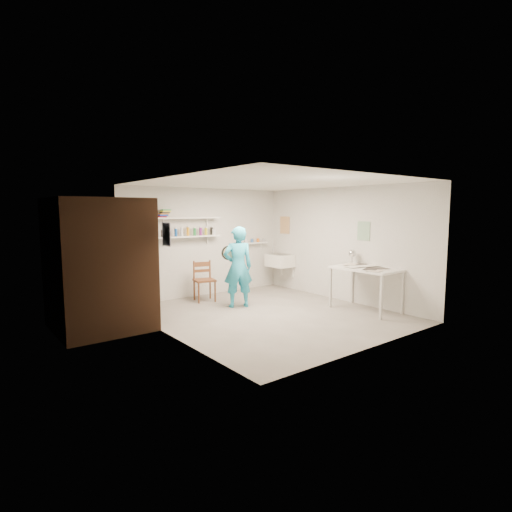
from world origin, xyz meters
TOP-DOWN VIEW (x-y plane):
  - floor at (0.00, 0.00)m, footprint 4.00×4.50m
  - ceiling at (0.00, 0.00)m, footprint 4.00×4.50m
  - wall_back at (0.00, 2.26)m, footprint 4.00×0.02m
  - wall_front at (0.00, -2.26)m, footprint 4.00×0.02m
  - wall_left at (-2.01, 0.00)m, footprint 0.02×4.50m
  - wall_right at (2.01, 0.00)m, footprint 0.02×4.50m
  - doorway_recess at (-1.99, 1.05)m, footprint 0.02×0.90m
  - corridor_box at (-2.70, 1.05)m, footprint 1.40×1.50m
  - door_lintel at (-1.97, 1.05)m, footprint 0.06×1.05m
  - door_jamb_near at (-1.97, 0.55)m, footprint 0.06×0.10m
  - door_jamb_far at (-1.97, 1.55)m, footprint 0.06×0.10m
  - shelf_lower at (-0.50, 2.13)m, footprint 1.50×0.22m
  - shelf_upper at (-0.50, 2.13)m, footprint 1.50×0.22m
  - ledge_shelf at (1.35, 2.17)m, footprint 0.70×0.14m
  - poster_left at (-1.99, 0.05)m, footprint 0.01×0.28m
  - poster_right_a at (1.99, 1.80)m, footprint 0.01×0.34m
  - poster_right_b at (1.99, -0.55)m, footprint 0.01×0.30m
  - belfast_sink at (1.75, 1.70)m, footprint 0.48×0.60m
  - man at (-0.11, 0.84)m, footprint 0.68×0.57m
  - wall_clock at (-0.19, 1.04)m, footprint 0.28×0.14m
  - wooden_chair at (-0.37, 1.69)m, footprint 0.49×0.48m
  - work_table at (1.64, -0.89)m, footprint 0.74×1.24m
  - desk_lamp at (1.84, -0.40)m, footprint 0.15×0.15m
  - spray_cans at (-0.50, 2.13)m, footprint 1.31×0.06m
  - book_stack at (-1.05, 2.13)m, footprint 0.28×0.14m
  - ledge_pots at (1.35, 2.17)m, footprint 0.48×0.07m
  - papers at (1.64, -0.89)m, footprint 0.30×0.22m

SIDE VIEW (x-z plane):
  - floor at x=0.00m, z-range -0.02..0.00m
  - work_table at x=1.64m, z-range 0.00..0.83m
  - wooden_chair at x=-0.37m, z-range 0.00..0.89m
  - belfast_sink at x=1.75m, z-range 0.55..0.85m
  - man at x=-0.11m, z-range 0.00..1.60m
  - papers at x=1.64m, z-range 0.83..0.86m
  - doorway_recess at x=-1.99m, z-range 0.00..2.00m
  - door_jamb_near at x=-1.97m, z-range 0.00..2.00m
  - door_jamb_far at x=-1.97m, z-range 0.00..2.00m
  - desk_lamp at x=1.84m, z-range 0.97..1.12m
  - corridor_box at x=-2.70m, z-range 0.00..2.10m
  - wall_clock at x=-0.19m, z-range 0.92..1.21m
  - ledge_shelf at x=1.35m, z-range 1.11..1.14m
  - ledge_pots at x=1.35m, z-range 1.14..1.22m
  - wall_back at x=0.00m, z-range 0.00..2.40m
  - wall_front at x=0.00m, z-range 0.00..2.40m
  - wall_left at x=-2.01m, z-range 0.00..2.40m
  - wall_right at x=2.01m, z-range 0.00..2.40m
  - shelf_lower at x=-0.50m, z-range 1.34..1.36m
  - spray_cans at x=-0.50m, z-range 1.36..1.53m
  - poster_right_b at x=1.99m, z-range 1.31..1.69m
  - poster_left at x=-1.99m, z-range 1.37..1.73m
  - poster_right_a at x=1.99m, z-range 1.34..1.76m
  - shelf_upper at x=-0.50m, z-range 1.74..1.76m
  - book_stack at x=-1.05m, z-range 1.77..1.93m
  - door_lintel at x=-1.97m, z-range 2.00..2.10m
  - ceiling at x=0.00m, z-range 2.40..2.42m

